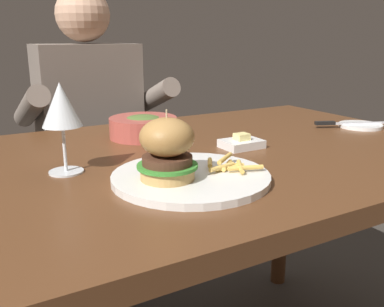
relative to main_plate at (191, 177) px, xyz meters
The scene contains 10 objects.
dining_table 0.20m from the main_plate, 68.00° to the left, with size 1.46×0.86×0.74m.
main_plate is the anchor object (origin of this frame).
burger_sandwich 0.08m from the main_plate, behind, with size 0.11×0.11×0.13m.
fries_pile 0.08m from the main_plate, 11.56° to the right, with size 0.10×0.09×0.02m.
wine_glass 0.29m from the main_plate, 139.63° to the left, with size 0.08×0.08×0.18m.
bread_plate 0.71m from the main_plate, 13.87° to the left, with size 0.13×0.13×0.01m, color white.
table_knife 0.67m from the main_plate, 16.53° to the left, with size 0.21×0.10×0.01m.
butter_dish 0.28m from the main_plate, 33.22° to the left, with size 0.10×0.07×0.04m.
soup_bowl 0.39m from the main_plate, 80.33° to the left, with size 0.18×0.18×0.06m.
diner_person 0.90m from the main_plate, 85.32° to the left, with size 0.51×0.36×1.18m.
Camera 1 is at (-0.46, -0.84, 1.01)m, focal length 40.00 mm.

